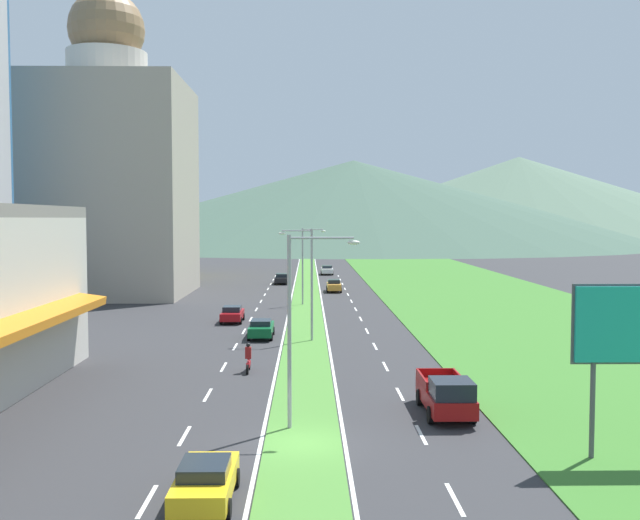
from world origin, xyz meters
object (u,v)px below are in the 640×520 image
Objects in this scene: car_4 at (327,270)px; motorcycle_rider at (248,360)px; street_lamp_mid at (308,277)px; car_3 at (232,314)px; car_5 at (205,481)px; car_0 at (282,279)px; car_1 at (261,328)px; pickup_truck_0 at (446,395)px; car_2 at (334,286)px; street_lamp_far at (305,261)px; street_lamp_near at (298,316)px.

car_4 is 2.31× the size of motorcycle_rider.
street_lamp_mid reaches higher than car_3.
car_4 is 1.08× the size of car_5.
car_0 is at bearing 0.28° from car_5.
car_3 is at bearing 20.63° from car_1.
car_4 is 0.86× the size of pickup_truck_0.
street_lamp_mid is 1.85× the size of car_4.
car_2 is 0.80× the size of pickup_truck_0.
street_lamp_far is 14.70m from car_2.
motorcycle_rider is (-3.63, -10.95, -4.19)m from street_lamp_mid.
car_5 is at bearing -179.48° from car_1.
street_lamp_far is at bearing -4.74° from car_4.
car_0 is 58.44m from motorcycle_rider.
car_2 is 28.30m from car_3.
street_lamp_mid reaches higher than car_2.
car_1 is 0.99× the size of car_4.
street_lamp_near is at bearing -164.80° from motorcycle_rider.
car_1 is at bearing 157.17° from street_lamp_mid.
pickup_truck_0 is (6.98, 2.00, -4.05)m from street_lamp_near.
car_2 is 47.81m from motorcycle_rider.
street_lamp_far reaches higher than car_3.
car_2 is 2.15× the size of motorcycle_rider.
car_1 is 1.06× the size of car_5.
motorcycle_rider is at bearing -179.82° from car_1.
street_lamp_far reaches higher than car_2.
car_4 is at bearing -179.71° from car_2.
street_lamp_far is 1.77× the size of car_0.
street_lamp_far is 4.15× the size of motorcycle_rider.
car_4 is at bearing 85.26° from street_lamp_far.
car_1 is 35.50m from car_2.
motorcycle_rider is at bearing -5.15° from car_4.
street_lamp_far is 21.77m from car_1.
street_lamp_mid reaches higher than car_1.
car_4 is 84.97m from pickup_truck_0.
street_lamp_mid is at bearing -145.49° from car_3.
car_4 is (9.97, 54.28, 0.02)m from car_3.
car_2 is (3.72, 59.06, -4.24)m from street_lamp_near.
street_lamp_mid is at bearing -162.45° from pickup_truck_0.
street_lamp_near is 59.33m from car_2.
street_lamp_mid is at bearing -112.83° from car_1.
street_lamp_mid is (0.43, 22.70, -0.10)m from street_lamp_near.
car_3 reaches higher than car_1.
pickup_truck_0 is at bearing -72.45° from street_lamp_mid.
pickup_truck_0 is at bearing -171.41° from car_0.
street_lamp_far is at bearing -14.67° from car_2.
car_4 reaches higher than car_3.
car_4 is 75.45m from motorcycle_rider.
car_3 is 2.10× the size of motorcycle_rider.
street_lamp_far is 34.02m from motorcycle_rider.
pickup_truck_0 reaches higher than car_2.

